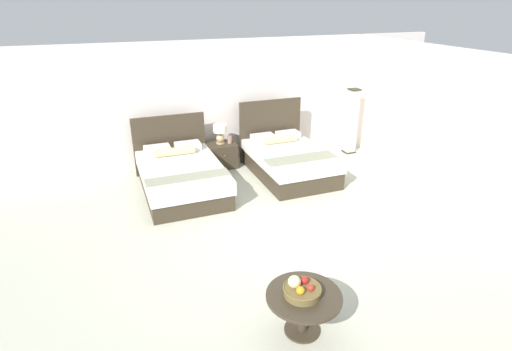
{
  "coord_description": "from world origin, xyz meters",
  "views": [
    {
      "loc": [
        -2.24,
        -4.78,
        3.27
      ],
      "look_at": [
        -0.18,
        0.59,
        0.76
      ],
      "focal_mm": 28.7,
      "sensor_mm": 36.0,
      "label": 1
    }
  ],
  "objects_px": {
    "bed_near_corner": "(288,159)",
    "coffee_table": "(304,303)",
    "nightstand": "(221,155)",
    "table_lamp": "(220,132)",
    "vase": "(230,140)",
    "fruit_bowl": "(301,289)",
    "floor_lamp_corner": "(351,121)",
    "bed_near_window": "(181,175)"
  },
  "relations": [
    {
      "from": "bed_near_window",
      "to": "coffee_table",
      "type": "height_order",
      "value": "bed_near_window"
    },
    {
      "from": "vase",
      "to": "floor_lamp_corner",
      "type": "relative_size",
      "value": 0.11
    },
    {
      "from": "fruit_bowl",
      "to": "bed_near_corner",
      "type": "bearing_deg",
      "value": 66.61
    },
    {
      "from": "floor_lamp_corner",
      "to": "coffee_table",
      "type": "bearing_deg",
      "value": -127.66
    },
    {
      "from": "vase",
      "to": "coffee_table",
      "type": "bearing_deg",
      "value": -98.49
    },
    {
      "from": "bed_near_corner",
      "to": "floor_lamp_corner",
      "type": "xyz_separation_m",
      "value": [
        1.85,
        0.63,
        0.42
      ]
    },
    {
      "from": "floor_lamp_corner",
      "to": "vase",
      "type": "bearing_deg",
      "value": 176.69
    },
    {
      "from": "bed_near_corner",
      "to": "vase",
      "type": "height_order",
      "value": "bed_near_corner"
    },
    {
      "from": "vase",
      "to": "table_lamp",
      "type": "bearing_deg",
      "value": 161.55
    },
    {
      "from": "bed_near_window",
      "to": "vase",
      "type": "height_order",
      "value": "bed_near_window"
    },
    {
      "from": "table_lamp",
      "to": "coffee_table",
      "type": "height_order",
      "value": "table_lamp"
    },
    {
      "from": "coffee_table",
      "to": "fruit_bowl",
      "type": "bearing_deg",
      "value": 147.02
    },
    {
      "from": "bed_near_corner",
      "to": "coffee_table",
      "type": "xyz_separation_m",
      "value": [
        -1.66,
        -3.91,
        0.06
      ]
    },
    {
      "from": "bed_near_window",
      "to": "coffee_table",
      "type": "xyz_separation_m",
      "value": [
        0.49,
        -3.9,
        0.06
      ]
    },
    {
      "from": "floor_lamp_corner",
      "to": "bed_near_corner",
      "type": "bearing_deg",
      "value": -161.14
    },
    {
      "from": "fruit_bowl",
      "to": "floor_lamp_corner",
      "type": "distance_m",
      "value": 5.74
    },
    {
      "from": "coffee_table",
      "to": "floor_lamp_corner",
      "type": "xyz_separation_m",
      "value": [
        3.5,
        4.54,
        0.36
      ]
    },
    {
      "from": "bed_near_corner",
      "to": "table_lamp",
      "type": "distance_m",
      "value": 1.49
    },
    {
      "from": "bed_near_corner",
      "to": "floor_lamp_corner",
      "type": "height_order",
      "value": "floor_lamp_corner"
    },
    {
      "from": "bed_near_corner",
      "to": "vase",
      "type": "xyz_separation_m",
      "value": [
        -0.96,
        0.79,
        0.28
      ]
    },
    {
      "from": "nightstand",
      "to": "coffee_table",
      "type": "relative_size",
      "value": 0.76
    },
    {
      "from": "bed_near_window",
      "to": "floor_lamp_corner",
      "type": "xyz_separation_m",
      "value": [
        3.99,
        0.64,
        0.43
      ]
    },
    {
      "from": "bed_near_corner",
      "to": "vase",
      "type": "distance_m",
      "value": 1.27
    },
    {
      "from": "table_lamp",
      "to": "fruit_bowl",
      "type": "xyz_separation_m",
      "value": [
        -0.55,
        -4.74,
        -0.22
      ]
    },
    {
      "from": "table_lamp",
      "to": "vase",
      "type": "relative_size",
      "value": 2.58
    },
    {
      "from": "bed_near_window",
      "to": "floor_lamp_corner",
      "type": "distance_m",
      "value": 4.06
    },
    {
      "from": "bed_near_window",
      "to": "fruit_bowl",
      "type": "xyz_separation_m",
      "value": [
        0.46,
        -3.88,
        0.24
      ]
    },
    {
      "from": "bed_near_window",
      "to": "nightstand",
      "type": "distance_m",
      "value": 1.31
    },
    {
      "from": "nightstand",
      "to": "table_lamp",
      "type": "relative_size",
      "value": 1.52
    },
    {
      "from": "fruit_bowl",
      "to": "floor_lamp_corner",
      "type": "height_order",
      "value": "floor_lamp_corner"
    },
    {
      "from": "bed_near_window",
      "to": "table_lamp",
      "type": "distance_m",
      "value": 1.4
    },
    {
      "from": "bed_near_window",
      "to": "table_lamp",
      "type": "height_order",
      "value": "bed_near_window"
    },
    {
      "from": "table_lamp",
      "to": "vase",
      "type": "height_order",
      "value": "table_lamp"
    },
    {
      "from": "vase",
      "to": "floor_lamp_corner",
      "type": "height_order",
      "value": "floor_lamp_corner"
    },
    {
      "from": "bed_near_corner",
      "to": "table_lamp",
      "type": "bearing_deg",
      "value": 143.09
    },
    {
      "from": "vase",
      "to": "fruit_bowl",
      "type": "xyz_separation_m",
      "value": [
        -0.73,
        -4.68,
        -0.04
      ]
    },
    {
      "from": "coffee_table",
      "to": "fruit_bowl",
      "type": "relative_size",
      "value": 1.98
    },
    {
      "from": "vase",
      "to": "bed_near_corner",
      "type": "bearing_deg",
      "value": -39.69
    },
    {
      "from": "coffee_table",
      "to": "floor_lamp_corner",
      "type": "distance_m",
      "value": 5.74
    },
    {
      "from": "bed_near_corner",
      "to": "floor_lamp_corner",
      "type": "bearing_deg",
      "value": 18.86
    },
    {
      "from": "fruit_bowl",
      "to": "floor_lamp_corner",
      "type": "relative_size",
      "value": 0.27
    },
    {
      "from": "bed_near_window",
      "to": "nightstand",
      "type": "xyz_separation_m",
      "value": [
        1.01,
        0.84,
        -0.05
      ]
    }
  ]
}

